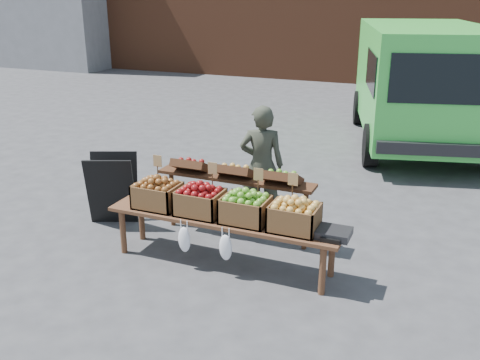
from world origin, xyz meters
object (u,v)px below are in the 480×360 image
at_px(delivery_van, 421,87).
at_px(display_bench, 223,241).
at_px(chalkboard_sign, 113,189).
at_px(crate_red_apples, 246,210).
at_px(crate_green_apples, 294,218).
at_px(weighing_scale, 334,233).
at_px(vendor, 262,165).
at_px(crate_russet_pears, 200,202).
at_px(crate_golden_apples, 157,195).
at_px(back_table, 235,198).

bearing_deg(delivery_van, display_bench, -118.01).
height_order(chalkboard_sign, crate_red_apples, chalkboard_sign).
bearing_deg(delivery_van, chalkboard_sign, -134.99).
relative_size(display_bench, crate_green_apples, 5.40).
bearing_deg(delivery_van, weighing_scale, -106.59).
xyz_separation_m(display_bench, crate_red_apples, (0.28, 0.00, 0.42)).
distance_m(vendor, crate_russet_pears, 1.32).
bearing_deg(weighing_scale, crate_golden_apples, 180.00).
distance_m(vendor, display_bench, 1.39).
bearing_deg(crate_golden_apples, display_bench, 0.00).
bearing_deg(back_table, crate_russet_pears, -99.47).
xyz_separation_m(chalkboard_sign, weighing_scale, (3.09, -0.51, 0.14)).
relative_size(vendor, back_table, 0.76).
bearing_deg(crate_golden_apples, crate_red_apples, 0.00).
xyz_separation_m(delivery_van, crate_russet_pears, (-1.77, -6.13, -0.46)).
bearing_deg(vendor, chalkboard_sign, 6.76).
xyz_separation_m(crate_russet_pears, crate_green_apples, (1.10, 0.00, 0.00)).
bearing_deg(weighing_scale, chalkboard_sign, 170.54).
relative_size(crate_red_apples, crate_green_apples, 1.00).
xyz_separation_m(back_table, weighing_scale, (1.40, -0.72, 0.09)).
distance_m(display_bench, weighing_scale, 1.29).
relative_size(display_bench, weighing_scale, 7.94).
xyz_separation_m(back_table, crate_golden_apples, (-0.67, -0.72, 0.19)).
xyz_separation_m(crate_russet_pears, crate_red_apples, (0.55, 0.00, 0.00)).
distance_m(crate_russet_pears, crate_green_apples, 1.10).
distance_m(back_table, crate_green_apples, 1.23).
xyz_separation_m(display_bench, crate_russet_pears, (-0.27, 0.00, 0.42)).
relative_size(back_table, crate_green_apples, 4.20).
bearing_deg(crate_green_apples, vendor, 123.31).
xyz_separation_m(vendor, crate_golden_apples, (-0.80, -1.30, -0.08)).
relative_size(display_bench, crate_golden_apples, 5.40).
xyz_separation_m(crate_green_apples, weighing_scale, (0.43, 0.00, -0.10)).
xyz_separation_m(chalkboard_sign, back_table, (1.68, 0.21, 0.05)).
relative_size(crate_golden_apples, crate_green_apples, 1.00).
bearing_deg(crate_red_apples, back_table, 120.84).
bearing_deg(crate_green_apples, chalkboard_sign, 169.07).
xyz_separation_m(vendor, display_bench, (0.03, -1.30, -0.51)).
height_order(chalkboard_sign, crate_golden_apples, chalkboard_sign).
xyz_separation_m(vendor, crate_green_apples, (0.85, -1.30, -0.08)).
bearing_deg(vendor, crate_red_apples, 86.47).
xyz_separation_m(delivery_van, vendor, (-1.52, -4.83, -0.37)).
height_order(vendor, crate_russet_pears, vendor).
distance_m(delivery_van, vendor, 5.08).
xyz_separation_m(back_table, display_bench, (0.15, -0.72, -0.24)).
distance_m(crate_green_apples, weighing_scale, 0.44).
bearing_deg(chalkboard_sign, back_table, -15.89).
relative_size(delivery_van, back_table, 2.48).
relative_size(vendor, display_bench, 0.59).
relative_size(delivery_van, crate_red_apples, 10.42).
distance_m(crate_russet_pears, crate_red_apples, 0.55).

